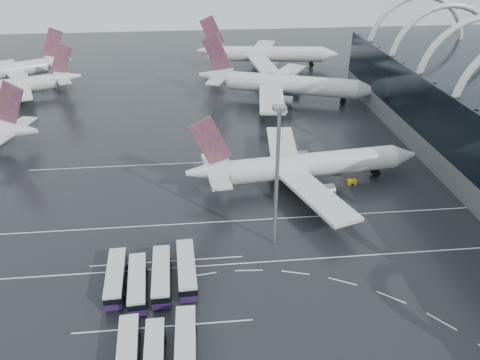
{
  "coord_description": "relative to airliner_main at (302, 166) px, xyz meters",
  "views": [
    {
      "loc": [
        -17.45,
        -69.36,
        55.11
      ],
      "look_at": [
        -8.67,
        16.99,
        7.0
      ],
      "focal_mm": 35.0,
      "sensor_mm": 36.0,
      "label": 1
    }
  ],
  "objects": [
    {
      "name": "bus_row_near_d",
      "position": [
        -27.08,
        -30.9,
        -2.96
      ],
      "size": [
        3.7,
        13.64,
        3.33
      ],
      "rotation": [
        0.0,
        0.0,
        1.62
      ],
      "color": "#321543",
      "rests_on": "ground"
    },
    {
      "name": "bus_row_near_c",
      "position": [
        -31.38,
        -32.19,
        -2.99
      ],
      "size": [
        3.49,
        13.41,
        3.28
      ],
      "rotation": [
        0.0,
        0.0,
        1.6
      ],
      "color": "#321543",
      "rests_on": "ground"
    },
    {
      "name": "ground",
      "position": [
        -6.8,
        -26.1,
        -4.79
      ],
      "size": [
        420.0,
        420.0,
        0.0
      ],
      "primitive_type": "plane",
      "color": "black",
      "rests_on": "ground"
    },
    {
      "name": "airliner_gate_b",
      "position": [
        6.34,
        60.28,
        0.66
      ],
      "size": [
        60.97,
        54.19,
        21.79
      ],
      "rotation": [
        0.0,
        0.0,
        -0.34
      ],
      "color": "silver",
      "rests_on": "ground"
    },
    {
      "name": "bus_row_far_c",
      "position": [
        -27.24,
        -47.88,
        -3.01
      ],
      "size": [
        3.27,
        13.16,
        3.23
      ],
      "rotation": [
        0.0,
        0.0,
        1.56
      ],
      "color": "#321543",
      "rests_on": "ground"
    },
    {
      "name": "gse_cart_belly_a",
      "position": [
        12.19,
        -1.3,
        -4.2
      ],
      "size": [
        2.16,
        1.28,
        1.18
      ],
      "primitive_type": "cube",
      "color": "gold",
      "rests_on": "ground"
    },
    {
      "name": "airliner_main",
      "position": [
        0.0,
        0.0,
        0.0
      ],
      "size": [
        56.51,
        49.26,
        19.13
      ],
      "rotation": [
        0.0,
        0.0,
        0.11
      ],
      "color": "silver",
      "rests_on": "ground"
    },
    {
      "name": "bus_row_near_a",
      "position": [
        -39.15,
        -31.8,
        -3.04
      ],
      "size": [
        3.59,
        13.05,
        3.18
      ],
      "rotation": [
        0.0,
        0.0,
        1.62
      ],
      "color": "#321543",
      "rests_on": "ground"
    },
    {
      "name": "bus_row_near_b",
      "position": [
        -35.33,
        -33.58,
        -3.06
      ],
      "size": [
        3.76,
        12.94,
        3.14
      ],
      "rotation": [
        0.0,
        0.0,
        1.64
      ],
      "color": "#321543",
      "rests_on": "ground"
    },
    {
      "name": "jet_remote_far",
      "position": [
        -92.35,
        90.56,
        0.2
      ],
      "size": [
        41.82,
        34.21,
        19.34
      ],
      "rotation": [
        0.0,
        0.0,
        3.62
      ],
      "color": "silver",
      "rests_on": "ground"
    },
    {
      "name": "gse_cart_belly_e",
      "position": [
        10.59,
        5.76,
        -4.22
      ],
      "size": [
        2.1,
        1.24,
        1.15
      ],
      "primitive_type": "cube",
      "color": "gold",
      "rests_on": "ground"
    },
    {
      "name": "bus_bay_line_north",
      "position": [
        -30.8,
        -26.1,
        -4.78
      ],
      "size": [
        28.0,
        0.25,
        0.01
      ],
      "primitive_type": "cube",
      "color": "white",
      "rests_on": "ground"
    },
    {
      "name": "floodlight_mast",
      "position": [
        -10.12,
        -22.34,
        12.89
      ],
      "size": [
        2.16,
        2.16,
        28.11
      ],
      "color": "gray",
      "rests_on": "ground"
    },
    {
      "name": "bus_row_far_a",
      "position": [
        -35.35,
        -48.41,
        -3.08
      ],
      "size": [
        3.58,
        12.76,
        3.11
      ],
      "rotation": [
        0.0,
        0.0,
        1.63
      ],
      "color": "#321543",
      "rests_on": "ground"
    },
    {
      "name": "lane_marking_mid",
      "position": [
        -6.8,
        -14.1,
        -4.78
      ],
      "size": [
        120.0,
        0.25,
        0.01
      ],
      "primitive_type": "cube",
      "color": "white",
      "rests_on": "ground"
    },
    {
      "name": "lane_marking_near",
      "position": [
        -6.8,
        -28.1,
        -4.78
      ],
      "size": [
        120.0,
        0.25,
        0.01
      ],
      "primitive_type": "cube",
      "color": "white",
      "rests_on": "ground"
    },
    {
      "name": "gse_cart_belly_c",
      "position": [
        5.37,
        -7.53,
        -4.23
      ],
      "size": [
        2.04,
        1.21,
        1.11
      ],
      "primitive_type": "cube",
      "color": "gold",
      "rests_on": "ground"
    },
    {
      "name": "bus_row_far_b",
      "position": [
        -31.62,
        -49.26,
        -3.14
      ],
      "size": [
        3.13,
        12.22,
        2.99
      ],
      "rotation": [
        0.0,
        0.0,
        1.59
      ],
      "color": "#321543",
      "rests_on": "ground"
    },
    {
      "name": "lane_marking_far",
      "position": [
        -6.8,
        13.9,
        -4.78
      ],
      "size": [
        120.0,
        0.25,
        0.01
      ],
      "primitive_type": "cube",
      "color": "white",
      "rests_on": "ground"
    },
    {
      "name": "jet_remote_mid",
      "position": [
        -83.95,
        71.72,
        -0.17
      ],
      "size": [
        40.28,
        32.76,
        17.89
      ],
      "rotation": [
        0.0,
        0.0,
        3.47
      ],
      "color": "silver",
      "rests_on": "ground"
    },
    {
      "name": "bus_bay_line_south",
      "position": [
        -30.8,
        -42.1,
        -4.78
      ],
      "size": [
        28.0,
        0.25,
        0.01
      ],
      "primitive_type": "cube",
      "color": "white",
      "rests_on": "ground"
    },
    {
      "name": "airliner_gate_c",
      "position": [
        6.66,
        102.91,
        0.57
      ],
      "size": [
        60.14,
        55.03,
        21.42
      ],
      "rotation": [
        0.0,
        0.0,
        -0.13
      ],
      "color": "silver",
      "rests_on": "ground"
    }
  ]
}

